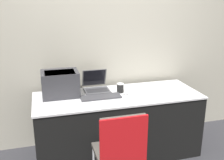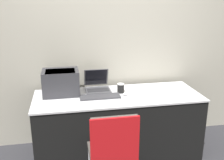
# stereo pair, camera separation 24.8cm
# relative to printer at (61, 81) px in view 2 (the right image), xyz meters

# --- Properties ---
(wall_back) EXTENTS (8.00, 0.05, 2.60)m
(wall_back) POSITION_rel_printer_xyz_m (0.66, 0.32, 0.35)
(wall_back) COLOR #B7B2A3
(wall_back) RESTS_ON ground_plane
(table) EXTENTS (1.98, 0.74, 0.79)m
(table) POSITION_rel_printer_xyz_m (0.66, -0.15, -0.55)
(table) COLOR black
(table) RESTS_ON ground_plane
(printer) EXTENTS (0.42, 0.32, 0.30)m
(printer) POSITION_rel_printer_xyz_m (0.00, 0.00, 0.00)
(printer) COLOR #333338
(printer) RESTS_ON table
(laptop_left) EXTENTS (0.31, 0.34, 0.25)m
(laptop_left) POSITION_rel_printer_xyz_m (0.45, 0.09, -0.11)
(laptop_left) COLOR #4C4C51
(laptop_left) RESTS_ON table
(external_keyboard) EXTENTS (0.47, 0.16, 0.02)m
(external_keyboard) POSITION_rel_printer_xyz_m (0.44, -0.20, -0.15)
(external_keyboard) COLOR #3D3D42
(external_keyboard) RESTS_ON table
(coffee_cup) EXTENTS (0.09, 0.09, 0.11)m
(coffee_cup) POSITION_rel_printer_xyz_m (0.71, -0.08, -0.10)
(coffee_cup) COLOR black
(coffee_cup) RESTS_ON table
(mouse) EXTENTS (0.07, 0.04, 0.03)m
(mouse) POSITION_rel_printer_xyz_m (0.75, -0.18, -0.14)
(mouse) COLOR silver
(mouse) RESTS_ON table
(chair) EXTENTS (0.43, 0.46, 0.93)m
(chair) POSITION_rel_printer_xyz_m (0.45, -0.93, -0.38)
(chair) COLOR #4C4742
(chair) RESTS_ON ground_plane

